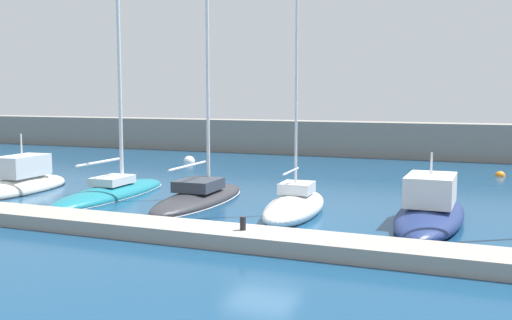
{
  "coord_description": "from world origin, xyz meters",
  "views": [
    {
      "loc": [
        7.6,
        -18.93,
        4.84
      ],
      "look_at": [
        -2.4,
        5.29,
        1.98
      ],
      "focal_mm": 41.58,
      "sensor_mm": 36.0,
      "label": 1
    }
  ],
  "objects_px": {
    "dock_bollard": "(243,223)",
    "sailboat_charcoal_fourth": "(199,195)",
    "sailboat_teal_third": "(111,190)",
    "mooring_buoy_white": "(189,162)",
    "motorboat_navy_sixth": "(430,210)",
    "sailboat_white_fifth": "(295,205)",
    "mooring_buoy_orange": "(500,176)",
    "motorboat_ivory_second": "(21,184)"
  },
  "relations": [
    {
      "from": "dock_bollard",
      "to": "sailboat_charcoal_fourth",
      "type": "bearing_deg",
      "value": 127.91
    },
    {
      "from": "motorboat_ivory_second",
      "to": "mooring_buoy_orange",
      "type": "xyz_separation_m",
      "value": [
        22.34,
        15.53,
        -0.4
      ]
    },
    {
      "from": "sailboat_white_fifth",
      "to": "dock_bollard",
      "type": "xyz_separation_m",
      "value": [
        0.01,
        -5.28,
        0.33
      ]
    },
    {
      "from": "sailboat_teal_third",
      "to": "sailboat_white_fifth",
      "type": "height_order",
      "value": "sailboat_teal_third"
    },
    {
      "from": "sailboat_white_fifth",
      "to": "mooring_buoy_orange",
      "type": "xyz_separation_m",
      "value": [
        7.7,
        15.8,
        -0.39
      ]
    },
    {
      "from": "sailboat_charcoal_fourth",
      "to": "sailboat_white_fifth",
      "type": "relative_size",
      "value": 1.35
    },
    {
      "from": "motorboat_navy_sixth",
      "to": "mooring_buoy_white",
      "type": "bearing_deg",
      "value": 51.0
    },
    {
      "from": "mooring_buoy_white",
      "to": "dock_bollard",
      "type": "height_order",
      "value": "dock_bollard"
    },
    {
      "from": "sailboat_teal_third",
      "to": "sailboat_white_fifth",
      "type": "relative_size",
      "value": 1.46
    },
    {
      "from": "sailboat_charcoal_fourth",
      "to": "motorboat_navy_sixth",
      "type": "distance_m",
      "value": 10.25
    },
    {
      "from": "sailboat_charcoal_fourth",
      "to": "mooring_buoy_white",
      "type": "distance_m",
      "value": 16.76
    },
    {
      "from": "motorboat_ivory_second",
      "to": "sailboat_teal_third",
      "type": "xyz_separation_m",
      "value": [
        5.01,
        0.63,
        -0.1
      ]
    },
    {
      "from": "sailboat_charcoal_fourth",
      "to": "dock_bollard",
      "type": "xyz_separation_m",
      "value": [
        4.98,
        -6.39,
        0.41
      ]
    },
    {
      "from": "mooring_buoy_white",
      "to": "sailboat_teal_third",
      "type": "bearing_deg",
      "value": -75.39
    },
    {
      "from": "sailboat_teal_third",
      "to": "dock_bollard",
      "type": "distance_m",
      "value": 11.46
    },
    {
      "from": "mooring_buoy_white",
      "to": "mooring_buoy_orange",
      "type": "height_order",
      "value": "mooring_buoy_white"
    },
    {
      "from": "sailboat_teal_third",
      "to": "sailboat_charcoal_fourth",
      "type": "height_order",
      "value": "sailboat_teal_third"
    },
    {
      "from": "sailboat_teal_third",
      "to": "sailboat_white_fifth",
      "type": "xyz_separation_m",
      "value": [
        9.63,
        -0.9,
        0.1
      ]
    },
    {
      "from": "motorboat_navy_sixth",
      "to": "mooring_buoy_white",
      "type": "distance_m",
      "value": 24.04
    },
    {
      "from": "mooring_buoy_orange",
      "to": "sailboat_charcoal_fourth",
      "type": "bearing_deg",
      "value": -130.76
    },
    {
      "from": "motorboat_navy_sixth",
      "to": "mooring_buoy_orange",
      "type": "height_order",
      "value": "motorboat_navy_sixth"
    },
    {
      "from": "motorboat_navy_sixth",
      "to": "dock_bollard",
      "type": "xyz_separation_m",
      "value": [
        -5.25,
        -5.75,
        0.23
      ]
    },
    {
      "from": "sailboat_teal_third",
      "to": "sailboat_charcoal_fourth",
      "type": "distance_m",
      "value": 4.67
    },
    {
      "from": "motorboat_ivory_second",
      "to": "dock_bollard",
      "type": "relative_size",
      "value": 15.49
    },
    {
      "from": "motorboat_navy_sixth",
      "to": "mooring_buoy_orange",
      "type": "bearing_deg",
      "value": -9.18
    },
    {
      "from": "motorboat_ivory_second",
      "to": "mooring_buoy_orange",
      "type": "relative_size",
      "value": 11.17
    },
    {
      "from": "mooring_buoy_white",
      "to": "sailboat_charcoal_fourth",
      "type": "bearing_deg",
      "value": -59.58
    },
    {
      "from": "dock_bollard",
      "to": "mooring_buoy_orange",
      "type": "bearing_deg",
      "value": 69.96
    },
    {
      "from": "motorboat_navy_sixth",
      "to": "mooring_buoy_orange",
      "type": "distance_m",
      "value": 15.53
    },
    {
      "from": "sailboat_teal_third",
      "to": "mooring_buoy_white",
      "type": "xyz_separation_m",
      "value": [
        -3.82,
        14.65,
        -0.29
      ]
    },
    {
      "from": "sailboat_white_fifth",
      "to": "mooring_buoy_white",
      "type": "relative_size",
      "value": 13.51
    },
    {
      "from": "motorboat_ivory_second",
      "to": "sailboat_white_fifth",
      "type": "distance_m",
      "value": 14.64
    },
    {
      "from": "sailboat_teal_third",
      "to": "mooring_buoy_orange",
      "type": "xyz_separation_m",
      "value": [
        17.33,
        14.9,
        -0.29
      ]
    },
    {
      "from": "motorboat_navy_sixth",
      "to": "dock_bollard",
      "type": "distance_m",
      "value": 7.79
    },
    {
      "from": "sailboat_white_fifth",
      "to": "motorboat_navy_sixth",
      "type": "bearing_deg",
      "value": -88.74
    },
    {
      "from": "motorboat_ivory_second",
      "to": "mooring_buoy_white",
      "type": "bearing_deg",
      "value": -8.78
    },
    {
      "from": "mooring_buoy_white",
      "to": "mooring_buoy_orange",
      "type": "relative_size",
      "value": 1.4
    },
    {
      "from": "sailboat_white_fifth",
      "to": "mooring_buoy_white",
      "type": "height_order",
      "value": "sailboat_white_fifth"
    },
    {
      "from": "motorboat_navy_sixth",
      "to": "sailboat_teal_third",
      "type": "bearing_deg",
      "value": 88.21
    },
    {
      "from": "sailboat_charcoal_fourth",
      "to": "motorboat_ivory_second",
      "type": "bearing_deg",
      "value": 92.42
    },
    {
      "from": "motorboat_ivory_second",
      "to": "sailboat_white_fifth",
      "type": "bearing_deg",
      "value": -95.39
    },
    {
      "from": "sailboat_white_fifth",
      "to": "mooring_buoy_orange",
      "type": "bearing_deg",
      "value": -29.85
    }
  ]
}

